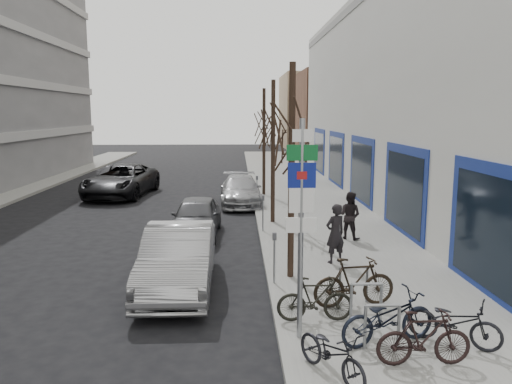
{
  "coord_description": "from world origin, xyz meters",
  "views": [
    {
      "loc": [
        1.27,
        -8.74,
        4.29
      ],
      "look_at": [
        1.8,
        5.65,
        2.0
      ],
      "focal_mm": 35.0,
      "sensor_mm": 36.0,
      "label": 1
    }
  ],
  "objects": [
    {
      "name": "sidewalk_east",
      "position": [
        4.5,
        10.0,
        0.07
      ],
      "size": [
        5.0,
        70.0,
        0.15
      ],
      "primitive_type": "cube",
      "color": "slate",
      "rests_on": "ground"
    },
    {
      "name": "bike_mid_inner",
      "position": [
        2.8,
        0.71,
        0.62
      ],
      "size": [
        1.55,
        0.46,
        0.94
      ],
      "primitive_type": "imported",
      "rotation": [
        0.0,
        0.0,
        1.57
      ],
      "color": "black",
      "rests_on": "sidewalk_east"
    },
    {
      "name": "tree_near",
      "position": [
        2.6,
        3.5,
        4.1
      ],
      "size": [
        1.8,
        1.8,
        5.5
      ],
      "color": "black",
      "rests_on": "ground"
    },
    {
      "name": "meter_front",
      "position": [
        2.15,
        3.0,
        0.92
      ],
      "size": [
        0.1,
        0.08,
        1.27
      ],
      "color": "gray",
      "rests_on": "sidewalk_east"
    },
    {
      "name": "meter_mid",
      "position": [
        2.15,
        8.5,
        0.92
      ],
      "size": [
        0.1,
        0.08,
        1.27
      ],
      "color": "gray",
      "rests_on": "sidewalk_east"
    },
    {
      "name": "meter_back",
      "position": [
        2.15,
        14.0,
        0.92
      ],
      "size": [
        0.1,
        0.08,
        1.27
      ],
      "color": "gray",
      "rests_on": "sidewalk_east"
    },
    {
      "name": "bike_far_curb",
      "position": [
        5.14,
        -0.4,
        0.65
      ],
      "size": [
        1.66,
        1.31,
        1.01
      ],
      "primitive_type": "imported",
      "rotation": [
        0.0,
        0.0,
        1.0
      ],
      "color": "black",
      "rests_on": "sidewalk_east"
    },
    {
      "name": "bike_mid_curb",
      "position": [
        3.96,
        -0.32,
        0.72
      ],
      "size": [
        1.96,
        1.08,
        1.15
      ],
      "primitive_type": "imported",
      "rotation": [
        0.0,
        0.0,
        1.86
      ],
      "color": "black",
      "rests_on": "sidewalk_east"
    },
    {
      "name": "parked_car_front",
      "position": [
        -0.2,
        3.09,
        0.77
      ],
      "size": [
        1.7,
        4.7,
        1.54
      ],
      "primitive_type": "imported",
      "rotation": [
        0.0,
        0.0,
        0.01
      ],
      "color": "#9A9A9E",
      "rests_on": "ground"
    },
    {
      "name": "bike_rack",
      "position": [
        3.8,
        0.6,
        0.66
      ],
      "size": [
        0.66,
        2.26,
        0.83
      ],
      "color": "gray",
      "rests_on": "sidewalk_east"
    },
    {
      "name": "ground",
      "position": [
        0.0,
        0.0,
        0.0
      ],
      "size": [
        120.0,
        120.0,
        0.0
      ],
      "primitive_type": "plane",
      "color": "black",
      "rests_on": "ground"
    },
    {
      "name": "tan_building_far",
      "position": [
        13.5,
        55.0,
        4.5
      ],
      "size": [
        13.0,
        12.0,
        9.0
      ],
      "primitive_type": "cube",
      "color": "#937A5B",
      "rests_on": "ground"
    },
    {
      "name": "bike_near_left",
      "position": [
        2.73,
        -1.43,
        0.63
      ],
      "size": [
        1.19,
        1.59,
        0.95
      ],
      "primitive_type": "imported",
      "rotation": [
        0.0,
        0.0,
        0.52
      ],
      "color": "black",
      "rests_on": "sidewalk_east"
    },
    {
      "name": "parked_car_mid",
      "position": [
        -0.2,
        8.53,
        0.68
      ],
      "size": [
        1.71,
        4.01,
        1.35
      ],
      "primitive_type": "imported",
      "rotation": [
        0.0,
        0.0,
        -0.03
      ],
      "color": "#47484C",
      "rests_on": "ground"
    },
    {
      "name": "lane_car",
      "position": [
        -4.8,
        17.18,
        0.82
      ],
      "size": [
        3.36,
        6.19,
        1.65
      ],
      "primitive_type": "imported",
      "rotation": [
        0.0,
        0.0,
        -0.11
      ],
      "color": "black",
      "rests_on": "ground"
    },
    {
      "name": "tree_far",
      "position": [
        2.6,
        16.5,
        4.1
      ],
      "size": [
        1.8,
        1.8,
        5.5
      ],
      "color": "black",
      "rests_on": "ground"
    },
    {
      "name": "pedestrian_near",
      "position": [
        3.96,
        4.63,
        0.98
      ],
      "size": [
        0.72,
        0.62,
        1.67
      ],
      "primitive_type": "imported",
      "rotation": [
        0.0,
        0.0,
        3.58
      ],
      "color": "black",
      "rests_on": "sidewalk_east"
    },
    {
      "name": "bike_near_right",
      "position": [
        4.31,
        -1.13,
        0.64
      ],
      "size": [
        1.61,
        0.49,
        0.97
      ],
      "primitive_type": "imported",
      "rotation": [
        0.0,
        0.0,
        1.58
      ],
      "color": "black",
      "rests_on": "sidewalk_east"
    },
    {
      "name": "pedestrian_far",
      "position": [
        4.95,
        7.28,
        0.95
      ],
      "size": [
        0.71,
        0.67,
        1.6
      ],
      "primitive_type": "imported",
      "rotation": [
        0.0,
        0.0,
        2.52
      ],
      "color": "black",
      "rests_on": "sidewalk_east"
    },
    {
      "name": "parked_car_back",
      "position": [
        1.4,
        14.46,
        0.67
      ],
      "size": [
        2.04,
        4.7,
        1.35
      ],
      "primitive_type": "imported",
      "rotation": [
        0.0,
        0.0,
        0.03
      ],
      "color": "#96969A",
      "rests_on": "ground"
    },
    {
      "name": "brick_building_far",
      "position": [
        13.0,
        40.0,
        4.0
      ],
      "size": [
        12.0,
        14.0,
        8.0
      ],
      "primitive_type": "cube",
      "color": "brown",
      "rests_on": "ground"
    },
    {
      "name": "tree_mid",
      "position": [
        2.6,
        10.0,
        4.1
      ],
      "size": [
        1.8,
        1.8,
        5.5
      ],
      "color": "black",
      "rests_on": "ground"
    },
    {
      "name": "highway_sign_pole",
      "position": [
        2.4,
        -0.01,
        2.46
      ],
      "size": [
        0.55,
        0.1,
        4.2
      ],
      "color": "gray",
      "rests_on": "ground"
    },
    {
      "name": "bike_far_inner",
      "position": [
        3.75,
        1.44,
        0.71
      ],
      "size": [
        1.9,
        0.81,
        1.11
      ],
      "primitive_type": "imported",
      "rotation": [
        0.0,
        0.0,
        1.72
      ],
      "color": "black",
      "rests_on": "sidewalk_east"
    }
  ]
}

